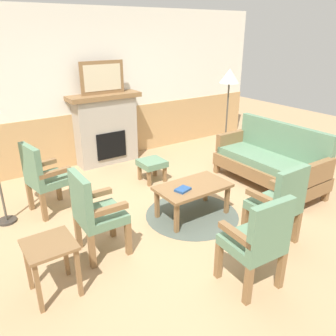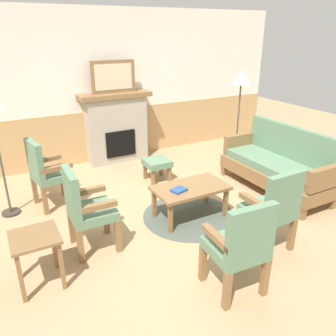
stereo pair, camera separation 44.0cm
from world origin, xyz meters
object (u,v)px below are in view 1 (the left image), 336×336
(book_on_table, at_px, (183,189))
(armchair_front_left, at_px, (279,202))
(side_table, at_px, (50,254))
(floor_lamp_by_couch, at_px, (229,82))
(armchair_by_window_left, at_px, (43,175))
(armchair_near_fireplace, at_px, (94,211))
(coffee_table, at_px, (193,189))
(framed_picture, at_px, (102,78))
(fireplace, at_px, (106,128))
(footstool, at_px, (152,165))
(armchair_front_center, at_px, (258,239))
(couch, at_px, (271,162))

(book_on_table, relative_size, armchair_front_left, 0.19)
(side_table, bearing_deg, floor_lamp_by_couch, 24.92)
(armchair_by_window_left, height_order, armchair_front_left, same)
(armchair_near_fireplace, bearing_deg, coffee_table, 2.21)
(book_on_table, relative_size, floor_lamp_by_couch, 0.11)
(framed_picture, relative_size, floor_lamp_by_couch, 0.48)
(fireplace, height_order, armchair_by_window_left, fireplace)
(fireplace, height_order, floor_lamp_by_couch, floor_lamp_by_couch)
(armchair_by_window_left, bearing_deg, book_on_table, -42.28)
(footstool, bearing_deg, armchair_by_window_left, -178.22)
(coffee_table, xyz_separation_m, book_on_table, (-0.20, -0.05, 0.07))
(armchair_front_center, bearing_deg, framed_picture, 85.86)
(armchair_near_fireplace, xyz_separation_m, armchair_front_center, (1.03, -1.36, 0.00))
(footstool, distance_m, armchair_front_left, 2.33)
(couch, bearing_deg, armchair_by_window_left, 160.31)
(coffee_table, height_order, armchair_front_left, armchair_front_left)
(book_on_table, bearing_deg, armchair_front_left, -59.11)
(fireplace, bearing_deg, armchair_near_fireplace, -117.56)
(fireplace, height_order, armchair_near_fireplace, fireplace)
(couch, xyz_separation_m, coffee_table, (-1.62, -0.06, -0.01))
(floor_lamp_by_couch, bearing_deg, side_table, -155.08)
(fireplace, relative_size, footstool, 3.25)
(coffee_table, bearing_deg, couch, 2.28)
(framed_picture, relative_size, footstool, 2.00)
(armchair_front_center, xyz_separation_m, floor_lamp_by_couch, (2.28, 2.82, 0.91))
(footstool, bearing_deg, armchair_front_center, -100.87)
(armchair_front_center, bearing_deg, footstool, 79.13)
(footstool, bearing_deg, couch, -39.25)
(armchair_by_window_left, xyz_separation_m, side_table, (-0.40, -1.60, -0.10))
(fireplace, distance_m, footstool, 1.27)
(armchair_front_center, distance_m, side_table, 1.91)
(framed_picture, relative_size, armchair_by_window_left, 0.82)
(framed_picture, xyz_separation_m, armchair_near_fireplace, (-1.31, -2.51, -1.02))
(coffee_table, bearing_deg, armchair_front_left, -69.09)
(armchair_by_window_left, height_order, side_table, armchair_by_window_left)
(couch, xyz_separation_m, footstool, (-1.46, 1.20, -0.11))
(armchair_front_left, height_order, floor_lamp_by_couch, floor_lamp_by_couch)
(footstool, height_order, armchair_near_fireplace, armchair_near_fireplace)
(book_on_table, xyz_separation_m, floor_lamp_by_couch, (2.12, 1.46, 1.00))
(fireplace, height_order, book_on_table, fireplace)
(fireplace, xyz_separation_m, couch, (1.70, -2.39, -0.26))
(framed_picture, height_order, couch, framed_picture)
(armchair_front_center, bearing_deg, armchair_front_left, 25.70)
(book_on_table, relative_size, side_table, 0.34)
(coffee_table, height_order, footstool, coffee_table)
(armchair_by_window_left, bearing_deg, framed_picture, 39.92)
(armchair_by_window_left, distance_m, armchair_front_left, 2.99)
(side_table, xyz_separation_m, floor_lamp_by_couch, (3.89, 1.81, 1.02))
(coffee_table, xyz_separation_m, floor_lamp_by_couch, (1.92, 1.41, 1.06))
(footstool, height_order, armchair_front_left, armchair_front_left)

